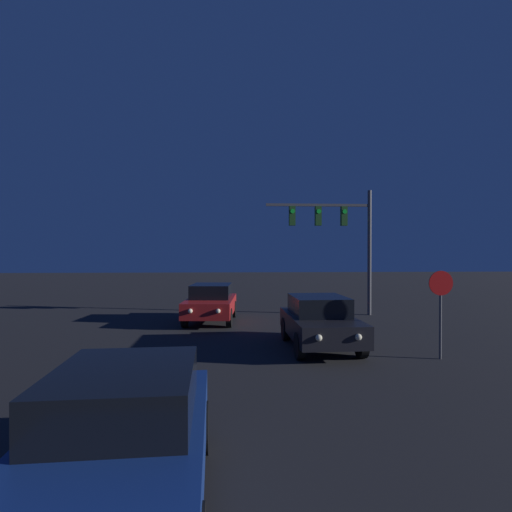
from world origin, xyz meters
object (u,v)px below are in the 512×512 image
(car_far, at_px, (211,302))
(traffic_signal_mast, at_px, (339,229))
(car_near, at_px, (122,436))
(car_mid, at_px, (320,321))
(stop_sign, at_px, (441,298))

(car_far, bearing_deg, traffic_signal_mast, -162.28)
(traffic_signal_mast, bearing_deg, car_far, -166.25)
(car_near, distance_m, car_mid, 8.49)
(car_far, distance_m, traffic_signal_mast, 6.87)
(car_mid, distance_m, car_far, 6.05)
(car_near, xyz_separation_m, car_mid, (3.95, 7.51, 0.00))
(traffic_signal_mast, xyz_separation_m, stop_sign, (0.78, -7.77, -2.34))
(car_near, bearing_deg, stop_sign, -142.21)
(car_far, relative_size, traffic_signal_mast, 0.70)
(car_far, height_order, stop_sign, stop_sign)
(car_near, bearing_deg, car_mid, -120.65)
(traffic_signal_mast, bearing_deg, stop_sign, -84.24)
(car_near, height_order, car_far, same)
(car_mid, xyz_separation_m, traffic_signal_mast, (2.28, 6.29, 3.21))
(car_far, xyz_separation_m, traffic_signal_mast, (5.90, 1.44, 3.21))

